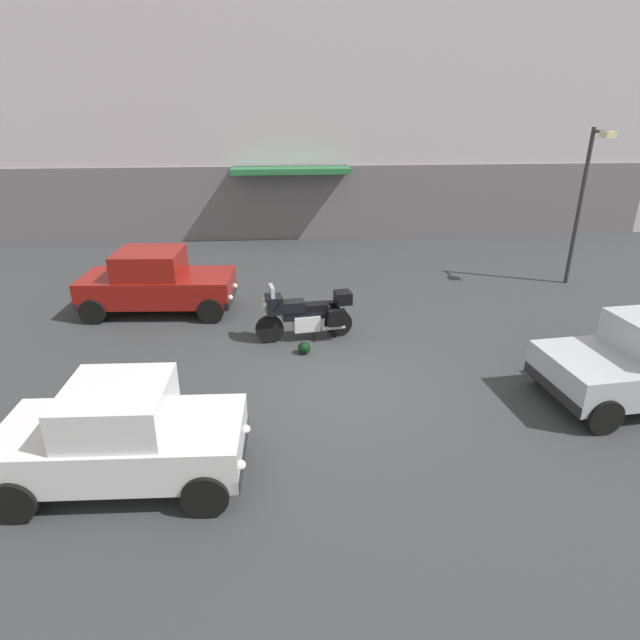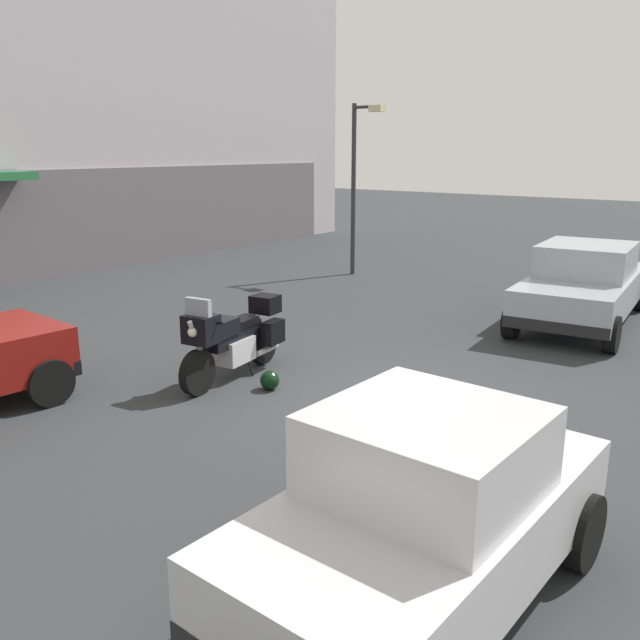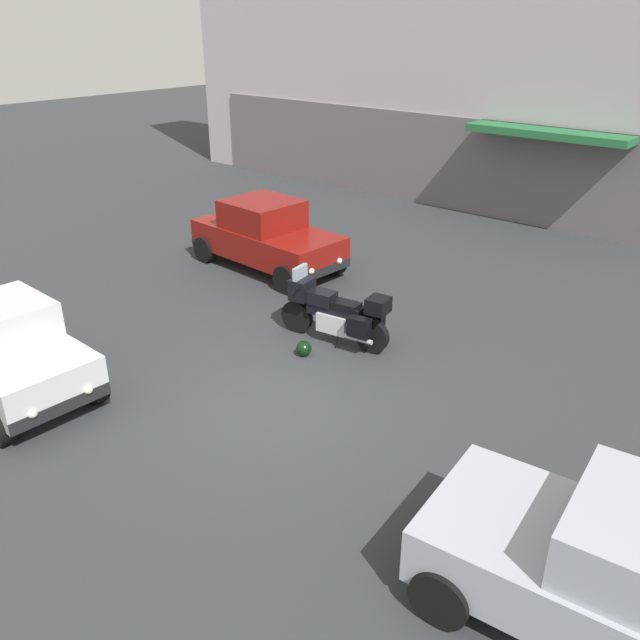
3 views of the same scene
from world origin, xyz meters
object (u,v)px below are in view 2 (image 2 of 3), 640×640
(car_compact_side, at_px, (425,513))
(streetlamp_curbside, at_px, (358,172))
(motorcycle, at_px, (234,337))
(helmet, at_px, (270,380))
(car_sedan_far, at_px, (583,284))

(car_compact_side, height_order, streetlamp_curbside, streetlamp_curbside)
(motorcycle, bearing_deg, streetlamp_curbside, -166.31)
(helmet, height_order, car_sedan_far, car_sedan_far)
(motorcycle, bearing_deg, helmet, 74.91)
(car_compact_side, bearing_deg, helmet, 56.91)
(car_sedan_far, distance_m, streetlamp_curbside, 6.91)
(helmet, relative_size, car_sedan_far, 0.06)
(helmet, xyz_separation_m, streetlamp_curbside, (8.16, 4.07, 2.60))
(streetlamp_curbside, bearing_deg, motorcycle, -157.86)
(helmet, height_order, car_compact_side, car_compact_side)
(car_sedan_far, relative_size, car_compact_side, 1.33)
(motorcycle, height_order, streetlamp_curbside, streetlamp_curbside)
(motorcycle, distance_m, car_sedan_far, 7.16)
(motorcycle, height_order, helmet, motorcycle)
(motorcycle, bearing_deg, car_sedan_far, 145.52)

